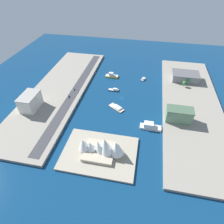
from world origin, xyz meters
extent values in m
plane|color=navy|center=(0.00, 0.00, 0.00)|extent=(440.00, 440.00, 0.00)
cube|color=gray|center=(-87.80, 0.00, 1.49)|extent=(70.00, 240.00, 2.98)
cube|color=gray|center=(87.80, 0.00, 1.49)|extent=(70.00, 240.00, 2.98)
cube|color=#A89E89|center=(6.63, 94.51, 1.00)|extent=(70.00, 51.06, 2.00)
cube|color=#38383D|center=(64.23, 0.00, 3.06)|extent=(11.41, 228.00, 0.15)
cube|color=#1E284C|center=(13.77, -14.29, 0.72)|extent=(15.03, 5.04, 1.44)
cone|color=#1E284C|center=(21.64, -14.39, 0.72)|extent=(1.32, 1.32, 1.30)
cube|color=white|center=(11.58, -14.26, 2.57)|extent=(5.67, 3.14, 2.25)
cube|color=beige|center=(13.77, -14.29, 1.49)|extent=(14.43, 4.84, 0.10)
cube|color=brown|center=(3.06, 23.40, 0.54)|extent=(21.75, 18.20, 1.08)
cone|color=brown|center=(11.99, 17.39, 0.54)|extent=(1.35, 1.35, 0.97)
cube|color=white|center=(2.00, 24.11, 1.99)|extent=(12.12, 11.08, 1.83)
cube|color=beige|center=(3.06, 23.40, 1.13)|extent=(20.88, 17.47, 0.10)
cube|color=yellow|center=(23.55, -50.69, 1.24)|extent=(18.89, 7.96, 2.48)
cone|color=yellow|center=(13.46, -50.76, 1.24)|extent=(2.24, 2.24, 2.23)
cube|color=white|center=(24.80, -50.68, 4.84)|extent=(6.75, 4.87, 4.72)
cube|color=beige|center=(23.55, -50.69, 2.53)|extent=(18.14, 7.64, 0.10)
cube|color=silver|center=(-39.61, 50.26, 1.20)|extent=(23.12, 8.59, 2.39)
cone|color=silver|center=(-51.76, 50.45, 1.20)|extent=(2.19, 2.19, 2.16)
cube|color=white|center=(-37.20, 50.23, 4.83)|extent=(10.24, 7.06, 4.88)
cube|color=beige|center=(-39.61, 50.26, 2.44)|extent=(22.20, 8.25, 0.10)
cube|color=#999EA3|center=(-24.52, -52.21, 0.62)|extent=(7.98, 11.73, 1.23)
cone|color=#999EA3|center=(-26.58, -57.60, 0.62)|extent=(1.43, 1.43, 1.11)
cube|color=white|center=(-23.93, -50.66, 2.34)|extent=(4.22, 5.02, 2.22)
cube|color=beige|center=(-24.52, -52.21, 1.28)|extent=(7.66, 11.26, 0.10)
cube|color=slate|center=(-68.66, 34.32, 10.46)|extent=(27.61, 14.20, 14.97)
cube|color=#47624A|center=(-68.66, 34.32, 18.35)|extent=(28.72, 14.76, 0.80)
cube|color=silver|center=(103.05, 45.58, 11.71)|extent=(17.04, 27.39, 17.45)
cube|color=#9D9992|center=(103.05, 45.58, 20.83)|extent=(17.72, 28.48, 0.80)
cube|color=gray|center=(-84.44, -59.19, 7.84)|extent=(36.58, 24.35, 9.71)
cube|color=#59595C|center=(-84.44, -59.19, 13.09)|extent=(38.05, 25.32, 0.80)
cylinder|color=black|center=(66.94, 18.25, 3.45)|extent=(0.28, 0.65, 0.64)
cylinder|color=black|center=(68.69, 18.17, 3.45)|extent=(0.28, 0.65, 0.64)
cylinder|color=black|center=(66.79, 15.17, 3.45)|extent=(0.28, 0.65, 0.64)
cylinder|color=black|center=(68.54, 15.09, 3.45)|extent=(0.28, 0.65, 0.64)
cube|color=#B7B7BC|center=(67.74, 16.67, 3.78)|extent=(2.15, 4.49, 0.87)
cube|color=#262D38|center=(67.73, 16.45, 4.51)|extent=(1.83, 2.54, 0.59)
cylinder|color=black|center=(66.22, 0.85, 3.45)|extent=(0.27, 0.65, 0.64)
cylinder|color=black|center=(67.83, 0.81, 3.45)|extent=(0.27, 0.65, 0.64)
cylinder|color=black|center=(66.14, -2.41, 3.45)|extent=(0.27, 0.65, 0.64)
cylinder|color=black|center=(67.75, -2.45, 3.45)|extent=(0.27, 0.65, 0.64)
cube|color=white|center=(66.99, -0.80, 3.78)|extent=(1.93, 4.70, 0.86)
cube|color=#262D38|center=(66.98, -1.03, 4.52)|extent=(1.66, 2.65, 0.63)
cylinder|color=black|center=(57.25, 7.03, 5.73)|extent=(0.18, 0.18, 5.50)
cube|color=black|center=(57.25, 7.03, 8.98)|extent=(0.36, 0.36, 1.00)
sphere|color=red|center=(57.25, 7.03, 9.33)|extent=(0.24, 0.24, 0.24)
sphere|color=yellow|center=(57.25, 7.03, 8.98)|extent=(0.24, 0.24, 0.24)
sphere|color=green|center=(57.25, 7.03, 8.63)|extent=(0.24, 0.24, 0.24)
cube|color=#BCAD93|center=(6.63, 94.51, 3.50)|extent=(28.69, 26.71, 3.00)
cone|color=white|center=(-9.73, 94.51, 12.29)|extent=(14.08, 12.25, 16.09)
cone|color=white|center=(0.25, 94.51, 13.29)|extent=(14.59, 12.48, 18.10)
cone|color=white|center=(6.63, 94.51, 11.04)|extent=(11.09, 8.81, 13.63)
cone|color=white|center=(14.96, 94.51, 9.27)|extent=(10.37, 8.84, 10.13)
cone|color=white|center=(21.69, 94.51, 10.39)|extent=(11.82, 10.91, 11.71)
cylinder|color=brown|center=(-90.35, -54.88, 5.15)|extent=(0.50, 0.50, 4.34)
sphere|color=#2D7233|center=(-90.35, -54.88, 9.06)|extent=(4.34, 4.34, 4.34)
cylinder|color=brown|center=(-87.31, -47.38, 5.17)|extent=(0.50, 0.50, 4.38)
sphere|color=#2D7233|center=(-87.31, -47.38, 9.42)|extent=(5.14, 5.14, 5.14)
cylinder|color=brown|center=(-81.58, -39.17, 4.72)|extent=(0.50, 0.50, 3.47)
sphere|color=#2D7233|center=(-81.58, -39.17, 8.71)|extent=(5.64, 5.64, 5.64)
camera|label=1|loc=(-27.17, 202.72, 147.35)|focal=30.41mm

